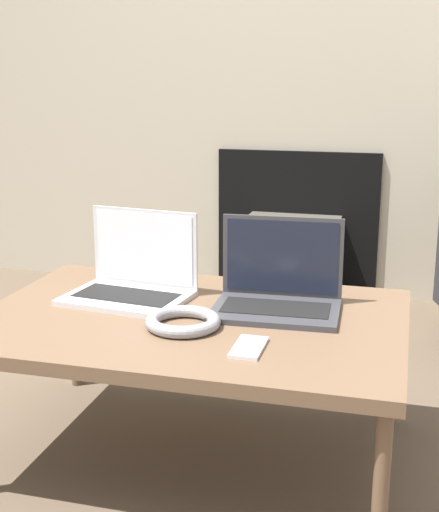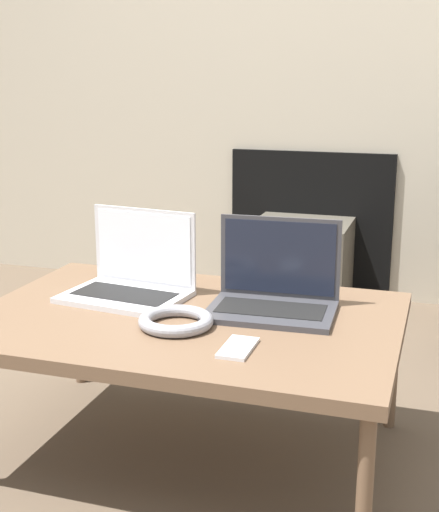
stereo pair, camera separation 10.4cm
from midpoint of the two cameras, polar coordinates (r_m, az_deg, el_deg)
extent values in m
cube|color=#B7AD99|center=(3.48, 5.32, 18.26)|extent=(7.00, 0.06, 2.60)
cube|color=black|center=(3.50, 5.36, 2.63)|extent=(0.79, 0.03, 0.70)
cube|color=brown|center=(1.96, -3.83, -5.29)|extent=(1.15, 0.79, 0.04)
cylinder|color=brown|center=(1.64, 10.91, -18.01)|extent=(0.04, 0.04, 0.39)
cylinder|color=brown|center=(2.54, -12.69, -5.98)|extent=(0.04, 0.04, 0.39)
cylinder|color=brown|center=(2.27, 12.33, -8.47)|extent=(0.04, 0.04, 0.39)
cube|color=silver|center=(2.09, -8.88, -3.34)|extent=(0.37, 0.29, 0.02)
cube|color=black|center=(2.09, -8.89, -3.11)|extent=(0.31, 0.17, 0.00)
cube|color=silver|center=(2.16, -7.40, 0.69)|extent=(0.34, 0.05, 0.23)
cube|color=white|center=(2.15, -7.44, 0.66)|extent=(0.32, 0.04, 0.21)
cube|color=#38383D|center=(1.96, 3.00, -4.40)|extent=(0.36, 0.26, 0.02)
cube|color=black|center=(1.96, 3.00, -4.15)|extent=(0.30, 0.15, 0.00)
cube|color=#38383D|center=(2.04, 3.58, -0.03)|extent=(0.35, 0.03, 0.23)
cube|color=black|center=(2.04, 3.55, -0.07)|extent=(0.32, 0.02, 0.21)
torus|color=gray|center=(1.86, -4.55, -5.25)|extent=(0.20, 0.20, 0.03)
cube|color=silver|center=(1.72, 0.61, -7.34)|extent=(0.07, 0.14, 0.01)
cube|color=#4C473D|center=(3.34, 4.69, -0.59)|extent=(0.44, 0.39, 0.40)
cube|color=black|center=(3.15, 4.03, -1.51)|extent=(0.36, 0.01, 0.31)
camera|label=1|loc=(0.05, -91.36, -0.35)|focal=50.00mm
camera|label=2|loc=(0.05, 88.64, 0.35)|focal=50.00mm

